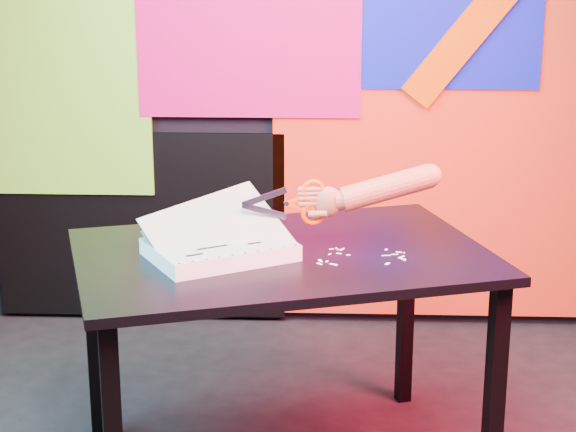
{
  "coord_description": "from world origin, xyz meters",
  "views": [
    {
      "loc": [
        0.09,
        -2.63,
        1.67
      ],
      "look_at": [
        -0.03,
        0.18,
        0.87
      ],
      "focal_mm": 60.0,
      "sensor_mm": 36.0,
      "label": 1
    }
  ],
  "objects": [
    {
      "name": "room",
      "position": [
        0.0,
        0.0,
        1.35
      ],
      "size": [
        3.01,
        3.01,
        2.71
      ],
      "color": "#242425",
      "rests_on": "ground"
    },
    {
      "name": "printout_stack",
      "position": [
        -0.23,
        0.14,
        0.78
      ],
      "size": [
        0.51,
        0.46,
        0.21
      ],
      "rotation": [
        0.0,
        0.0,
        0.53
      ],
      "color": "white",
      "rests_on": "work_table"
    },
    {
      "name": "scissors",
      "position": [
        0.03,
        0.25,
        0.89
      ],
      "size": [
        0.26,
        0.06,
        0.15
      ],
      "rotation": [
        0.0,
        0.0,
        0.19
      ],
      "color": "#A4A7C5",
      "rests_on": "printout_stack"
    },
    {
      "name": "hand_forearm",
      "position": [
        0.24,
        0.29,
        0.93
      ],
      "size": [
        0.44,
        0.13,
        0.16
      ],
      "rotation": [
        0.0,
        0.0,
        0.19
      ],
      "color": "#B66043",
      "rests_on": "work_table"
    },
    {
      "name": "backdrop",
      "position": [
        0.06,
        1.46,
        0.96
      ],
      "size": [
        2.88,
        0.05,
        2.08
      ],
      "color": "red",
      "rests_on": "ground"
    },
    {
      "name": "paper_clippings",
      "position": [
        0.2,
        0.16,
        0.75
      ],
      "size": [
        0.27,
        0.17,
        0.0
      ],
      "color": "silver",
      "rests_on": "work_table"
    },
    {
      "name": "work_table",
      "position": [
        -0.05,
        0.2,
        0.67
      ],
      "size": [
        1.45,
        1.18,
        0.75
      ],
      "rotation": [
        0.0,
        0.0,
        0.31
      ],
      "color": "black",
      "rests_on": "ground"
    }
  ]
}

